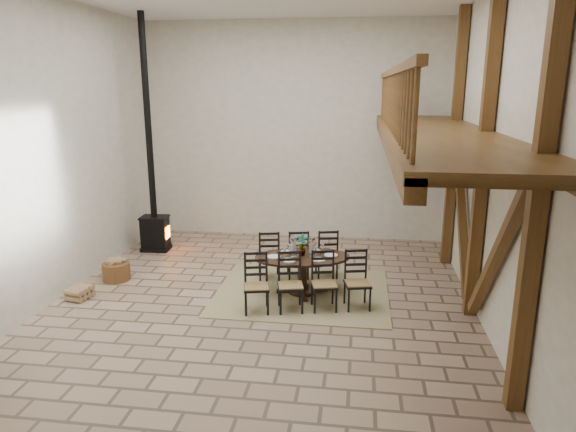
# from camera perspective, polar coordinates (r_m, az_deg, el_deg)

# --- Properties ---
(ground) EXTENTS (8.00, 8.00, 0.00)m
(ground) POSITION_cam_1_polar(r_m,az_deg,el_deg) (8.84, -2.85, -9.44)
(ground) COLOR tan
(ground) RESTS_ON ground
(room_shell) EXTENTS (7.02, 8.02, 5.01)m
(room_shell) POSITION_cam_1_polar(r_m,az_deg,el_deg) (7.97, 5.44, 10.33)
(room_shell) COLOR silver
(room_shell) RESTS_ON ground
(rug) EXTENTS (3.00, 2.50, 0.02)m
(rug) POSITION_cam_1_polar(r_m,az_deg,el_deg) (9.17, 1.58, -8.46)
(rug) COLOR tan
(rug) RESTS_ON ground
(dining_table) EXTENTS (2.14, 2.19, 1.07)m
(dining_table) POSITION_cam_1_polar(r_m,az_deg,el_deg) (8.97, 1.65, -6.58)
(dining_table) COLOR black
(dining_table) RESTS_ON ground
(wood_stove) EXTENTS (0.62, 0.49, 5.00)m
(wood_stove) POSITION_cam_1_polar(r_m,az_deg,el_deg) (11.54, -14.76, 1.77)
(wood_stove) COLOR black
(wood_stove) RESTS_ON ground
(log_basket) EXTENTS (0.50, 0.50, 0.42)m
(log_basket) POSITION_cam_1_polar(r_m,az_deg,el_deg) (10.22, -18.54, -5.77)
(log_basket) COLOR brown
(log_basket) RESTS_ON ground
(log_stack) EXTENTS (0.38, 0.47, 0.21)m
(log_stack) POSITION_cam_1_polar(r_m,az_deg,el_deg) (9.58, -22.11, -7.91)
(log_stack) COLOR tan
(log_stack) RESTS_ON ground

